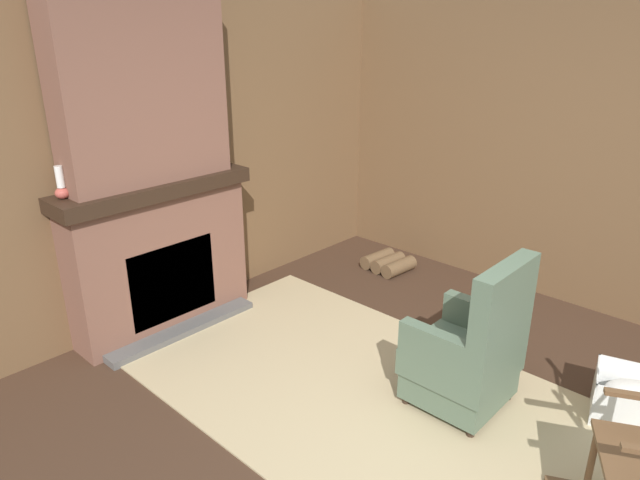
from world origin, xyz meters
TOP-DOWN VIEW (x-y plane):
  - ground_plane at (0.00, 0.00)m, footprint 14.00×14.00m
  - wood_panel_wall_left at (-2.68, 0.00)m, footprint 0.06×5.89m
  - wood_panel_wall_back at (0.02, 2.68)m, footprint 5.89×0.09m
  - fireplace_hearth at (-2.47, 0.00)m, footprint 0.54×1.54m
  - chimney_breast at (-2.48, 0.00)m, footprint 0.29×1.27m
  - area_rug at (-0.59, 0.37)m, footprint 3.63×1.94m
  - armchair at (-0.14, 0.72)m, footprint 0.59×0.62m
  - firewood_stack at (-1.81, 2.13)m, footprint 0.46×0.41m
  - laundry_basket at (0.72, 1.31)m, footprint 0.59×0.51m
  - oil_lamp_vase at (-2.51, -0.66)m, footprint 0.10×0.10m
  - storage_case at (-2.51, 0.30)m, footprint 0.17×0.21m
  - decorative_plate_on_mantel at (-2.53, 0.00)m, footprint 0.07×0.25m

SIDE VIEW (x-z plane):
  - ground_plane at x=0.00m, z-range 0.00..0.00m
  - area_rug at x=-0.59m, z-range 0.00..0.01m
  - firewood_stack at x=-1.81m, z-range 0.00..0.14m
  - laundry_basket at x=0.72m, z-range 0.00..0.31m
  - armchair at x=-0.14m, z-range -0.14..0.91m
  - fireplace_hearth at x=-2.47m, z-range 0.00..1.21m
  - storage_case at x=-2.51m, z-range 1.21..1.37m
  - oil_lamp_vase at x=-2.51m, z-range 1.18..1.41m
  - wood_panel_wall_left at x=-2.68m, z-range 0.00..2.65m
  - wood_panel_wall_back at x=0.02m, z-range 0.00..2.65m
  - decorative_plate_on_mantel at x=-2.53m, z-range 1.21..1.46m
  - chimney_breast at x=-2.48m, z-range 1.21..2.63m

